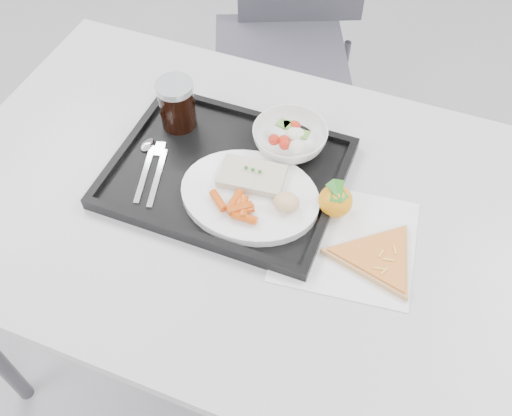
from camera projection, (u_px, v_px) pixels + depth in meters
The scene contains 14 objects.
table at pixel (241, 218), 1.17m from camera, with size 1.20×0.80×0.75m.
chair at pixel (290, 19), 1.83m from camera, with size 0.55×0.56×0.93m.
tray at pixel (227, 174), 1.14m from camera, with size 0.45×0.35×0.03m.
dinner_plate at pixel (250, 196), 1.09m from camera, with size 0.27×0.27×0.02m.
fish_fillet at pixel (252, 176), 1.09m from camera, with size 0.13×0.09×0.02m.
bread_roll at pixel (286, 202), 1.04m from camera, with size 0.06×0.05×0.03m.
salad_bowl at pixel (290, 138), 1.16m from camera, with size 0.15×0.15×0.05m.
cola_glass at pixel (177, 104), 1.17m from camera, with size 0.08×0.08×0.11m.
cutlery at pixel (151, 163), 1.15m from camera, with size 0.10×0.17×0.01m.
napkin at pixel (346, 241), 1.05m from camera, with size 0.28×0.27×0.00m.
tangerine at pixel (335, 201), 1.06m from camera, with size 0.08×0.08×0.07m.
pizza_slice at pixel (378, 258), 1.02m from camera, with size 0.25×0.25×0.02m.
carrot_pile at pixel (237, 206), 1.04m from camera, with size 0.11×0.06×0.02m.
salad_contents at pixel (292, 138), 1.14m from camera, with size 0.08×0.08×0.03m.
Camera 1 is at (0.28, -0.33, 1.62)m, focal length 40.00 mm.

